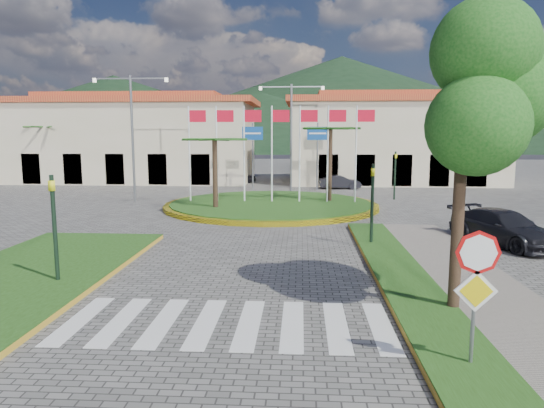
# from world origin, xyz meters

# --- Properties ---
(sidewalk_right) EXTENTS (4.00, 28.00, 0.15)m
(sidewalk_right) POSITION_xyz_m (6.00, 2.00, 0.07)
(sidewalk_right) COLOR gray
(sidewalk_right) RESTS_ON ground
(verge_right) EXTENTS (1.60, 28.00, 0.18)m
(verge_right) POSITION_xyz_m (4.80, 2.00, 0.09)
(verge_right) COLOR #244914
(verge_right) RESTS_ON ground
(median_left) EXTENTS (5.00, 14.00, 0.18)m
(median_left) POSITION_xyz_m (-6.50, 6.00, 0.09)
(median_left) COLOR #244914
(median_left) RESTS_ON ground
(crosswalk) EXTENTS (8.00, 3.00, 0.01)m
(crosswalk) POSITION_xyz_m (0.00, 4.00, 0.01)
(crosswalk) COLOR silver
(crosswalk) RESTS_ON ground
(roundabout_island) EXTENTS (12.70, 12.70, 6.00)m
(roundabout_island) POSITION_xyz_m (0.00, 22.00, 0.18)
(roundabout_island) COLOR yellow
(roundabout_island) RESTS_ON ground
(stop_sign) EXTENTS (0.80, 0.11, 2.65)m
(stop_sign) POSITION_xyz_m (4.90, 1.96, 1.79)
(stop_sign) COLOR slate
(stop_sign) RESTS_ON ground
(deciduous_tree) EXTENTS (3.60, 3.60, 6.80)m
(deciduous_tree) POSITION_xyz_m (5.50, 5.00, 5.18)
(deciduous_tree) COLOR black
(deciduous_tree) RESTS_ON ground
(traffic_light_left) EXTENTS (0.15, 0.18, 3.20)m
(traffic_light_left) POSITION_xyz_m (-5.20, 6.50, 1.94)
(traffic_light_left) COLOR black
(traffic_light_left) RESTS_ON ground
(traffic_light_right) EXTENTS (0.15, 0.18, 3.20)m
(traffic_light_right) POSITION_xyz_m (4.50, 12.00, 1.94)
(traffic_light_right) COLOR black
(traffic_light_right) RESTS_ON ground
(traffic_light_far) EXTENTS (0.18, 0.15, 3.20)m
(traffic_light_far) POSITION_xyz_m (8.00, 26.00, 1.94)
(traffic_light_far) COLOR black
(traffic_light_far) RESTS_ON ground
(direction_sign_west) EXTENTS (1.60, 0.14, 5.20)m
(direction_sign_west) POSITION_xyz_m (-2.00, 30.97, 3.53)
(direction_sign_west) COLOR slate
(direction_sign_west) RESTS_ON ground
(direction_sign_east) EXTENTS (1.60, 0.14, 5.20)m
(direction_sign_east) POSITION_xyz_m (3.00, 30.97, 3.53)
(direction_sign_east) COLOR slate
(direction_sign_east) RESTS_ON ground
(street_lamp_centre) EXTENTS (4.80, 0.16, 8.00)m
(street_lamp_centre) POSITION_xyz_m (1.00, 30.00, 4.50)
(street_lamp_centre) COLOR slate
(street_lamp_centre) RESTS_ON ground
(street_lamp_west) EXTENTS (4.80, 0.16, 8.00)m
(street_lamp_west) POSITION_xyz_m (-9.00, 24.00, 4.50)
(street_lamp_west) COLOR slate
(street_lamp_west) RESTS_ON ground
(building_left) EXTENTS (23.32, 9.54, 8.05)m
(building_left) POSITION_xyz_m (-14.00, 38.00, 3.90)
(building_left) COLOR beige
(building_left) RESTS_ON ground
(building_right) EXTENTS (19.08, 9.54, 8.05)m
(building_right) POSITION_xyz_m (10.00, 38.00, 3.90)
(building_right) COLOR beige
(building_right) RESTS_ON ground
(hill_far_west) EXTENTS (140.00, 140.00, 22.00)m
(hill_far_west) POSITION_xyz_m (-55.00, 140.00, 11.00)
(hill_far_west) COLOR black
(hill_far_west) RESTS_ON ground
(hill_far_mid) EXTENTS (180.00, 180.00, 30.00)m
(hill_far_mid) POSITION_xyz_m (15.00, 160.00, 15.00)
(hill_far_mid) COLOR black
(hill_far_mid) RESTS_ON ground
(hill_near_back) EXTENTS (110.00, 110.00, 16.00)m
(hill_near_back) POSITION_xyz_m (-10.00, 130.00, 8.00)
(hill_near_back) COLOR black
(hill_near_back) RESTS_ON ground
(white_van) EXTENTS (5.43, 4.09, 1.37)m
(white_van) POSITION_xyz_m (-8.29, 35.63, 0.68)
(white_van) COLOR white
(white_van) RESTS_ON ground
(car_dark_a) EXTENTS (3.30, 1.52, 1.09)m
(car_dark_a) POSITION_xyz_m (-3.91, 36.95, 0.55)
(car_dark_a) COLOR black
(car_dark_a) RESTS_ON ground
(car_dark_b) EXTENTS (3.35, 1.36, 1.08)m
(car_dark_b) POSITION_xyz_m (4.86, 32.23, 0.54)
(car_dark_b) COLOR black
(car_dark_b) RESTS_ON ground
(car_side_right) EXTENTS (3.66, 5.10, 1.37)m
(car_side_right) POSITION_xyz_m (9.73, 12.61, 0.69)
(car_side_right) COLOR black
(car_side_right) RESTS_ON ground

